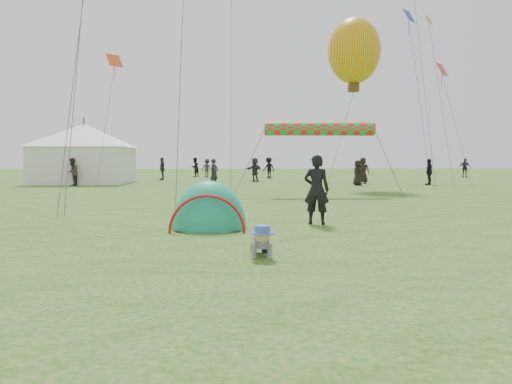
{
  "coord_description": "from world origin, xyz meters",
  "views": [
    {
      "loc": [
        -0.8,
        -9.24,
        1.8
      ],
      "look_at": [
        -0.37,
        2.21,
        1.0
      ],
      "focal_mm": 35.0,
      "sensor_mm": 36.0,
      "label": 1
    }
  ],
  "objects_px": {
    "crawling_toddler": "(261,240)",
    "standing_adult": "(316,190)",
    "popup_tent": "(209,229)",
    "event_marquee": "(85,152)",
    "balloon_kite": "(354,55)"
  },
  "relations": [
    {
      "from": "event_marquee",
      "to": "popup_tent",
      "type": "bearing_deg",
      "value": -67.76
    },
    {
      "from": "crawling_toddler",
      "to": "standing_adult",
      "type": "distance_m",
      "value": 4.66
    },
    {
      "from": "event_marquee",
      "to": "crawling_toddler",
      "type": "bearing_deg",
      "value": -68.51
    },
    {
      "from": "crawling_toddler",
      "to": "event_marquee",
      "type": "distance_m",
      "value": 28.41
    },
    {
      "from": "standing_adult",
      "to": "crawling_toddler",
      "type": "bearing_deg",
      "value": 84.66
    },
    {
      "from": "crawling_toddler",
      "to": "popup_tent",
      "type": "relative_size",
      "value": 0.33
    },
    {
      "from": "crawling_toddler",
      "to": "event_marquee",
      "type": "height_order",
      "value": "event_marquee"
    },
    {
      "from": "crawling_toddler",
      "to": "standing_adult",
      "type": "relative_size",
      "value": 0.43
    },
    {
      "from": "popup_tent",
      "to": "event_marquee",
      "type": "relative_size",
      "value": 0.38
    },
    {
      "from": "crawling_toddler",
      "to": "event_marquee",
      "type": "xyz_separation_m",
      "value": [
        -11.02,
        26.12,
        1.88
      ]
    },
    {
      "from": "event_marquee",
      "to": "balloon_kite",
      "type": "height_order",
      "value": "balloon_kite"
    },
    {
      "from": "popup_tent",
      "to": "event_marquee",
      "type": "bearing_deg",
      "value": 114.57
    },
    {
      "from": "standing_adult",
      "to": "event_marquee",
      "type": "xyz_separation_m",
      "value": [
        -12.71,
        21.81,
        1.25
      ]
    },
    {
      "from": "crawling_toddler",
      "to": "popup_tent",
      "type": "bearing_deg",
      "value": 105.36
    },
    {
      "from": "event_marquee",
      "to": "balloon_kite",
      "type": "bearing_deg",
      "value": -20.07
    }
  ]
}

